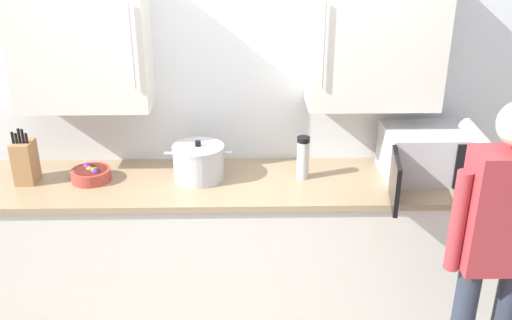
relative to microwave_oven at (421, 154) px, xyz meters
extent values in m
cube|color=silver|center=(-1.13, 0.34, 0.29)|extent=(3.77, 0.10, 2.68)
cube|color=beige|center=(-1.96, 0.13, 0.65)|extent=(0.76, 0.32, 0.78)
cylinder|color=#B7BABF|center=(-1.65, -0.04, 0.65)|extent=(0.01, 0.01, 0.47)
cube|color=beige|center=(-0.30, 0.13, 0.65)|extent=(0.76, 0.32, 0.78)
cylinder|color=#B7BABF|center=(-0.62, -0.04, 0.65)|extent=(0.01, 0.01, 0.47)
cube|color=beige|center=(-1.13, -0.03, -0.62)|extent=(3.11, 0.64, 0.87)
cube|color=#937A5B|center=(-1.13, -0.03, -0.16)|extent=(3.15, 0.68, 0.03)
cube|color=#B7BABF|center=(0.03, 0.01, 0.00)|extent=(0.49, 0.40, 0.29)
cube|color=beige|center=(-0.04, 0.00, 0.00)|extent=(0.31, 0.34, 0.23)
cube|color=black|center=(0.20, -0.19, 0.00)|extent=(0.14, 0.01, 0.27)
cube|color=black|center=(-0.25, -0.36, 0.00)|extent=(0.08, 0.35, 0.27)
cylinder|color=#B7BABF|center=(-1.32, 0.00, -0.05)|extent=(0.30, 0.30, 0.19)
cylinder|color=#B7BABF|center=(-1.32, 0.00, 0.05)|extent=(0.30, 0.30, 0.02)
cylinder|color=black|center=(-1.32, 0.00, 0.08)|extent=(0.04, 0.04, 0.03)
cylinder|color=#B7BABF|center=(-1.49, 0.00, 0.02)|extent=(0.05, 0.02, 0.02)
cylinder|color=#B7BABF|center=(-1.14, 0.00, 0.02)|extent=(0.05, 0.02, 0.02)
cylinder|color=#B7BABF|center=(-0.70, -0.01, -0.03)|extent=(0.07, 0.07, 0.23)
cylinder|color=black|center=(-0.70, -0.01, 0.10)|extent=(0.08, 0.08, 0.03)
cube|color=#A37547|center=(-2.32, -0.03, -0.02)|extent=(0.11, 0.15, 0.25)
cylinder|color=black|center=(-2.36, -0.05, 0.14)|extent=(0.02, 0.02, 0.07)
cylinder|color=black|center=(-2.34, -0.05, 0.14)|extent=(0.02, 0.02, 0.06)
cylinder|color=black|center=(-2.32, -0.05, 0.15)|extent=(0.02, 0.02, 0.09)
cylinder|color=black|center=(-2.30, -0.05, 0.15)|extent=(0.02, 0.02, 0.08)
cylinder|color=black|center=(-2.28, -0.05, 0.14)|extent=(0.02, 0.02, 0.06)
cylinder|color=#AD3D33|center=(-1.96, -0.02, -0.11)|extent=(0.23, 0.23, 0.07)
cylinder|color=#561E19|center=(-1.96, -0.02, -0.10)|extent=(0.19, 0.19, 0.04)
sphere|color=orange|center=(-1.96, -0.01, -0.08)|extent=(0.04, 0.04, 0.04)
sphere|color=#511E5B|center=(-1.91, -0.06, -0.08)|extent=(0.05, 0.05, 0.05)
sphere|color=#5B9333|center=(-1.93, -0.03, -0.08)|extent=(0.05, 0.05, 0.05)
sphere|color=#511E5B|center=(-1.98, 0.01, -0.08)|extent=(0.06, 0.06, 0.06)
cube|color=maroon|center=(0.10, -0.89, 0.09)|extent=(0.34, 0.20, 0.57)
cylinder|color=beige|center=(0.17, -0.63, 0.21)|extent=(0.27, 0.57, 0.29)
cylinder|color=maroon|center=(-0.10, -0.89, 0.04)|extent=(0.07, 0.07, 0.49)
camera|label=1|loc=(-1.04, -3.07, 1.29)|focal=39.71mm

